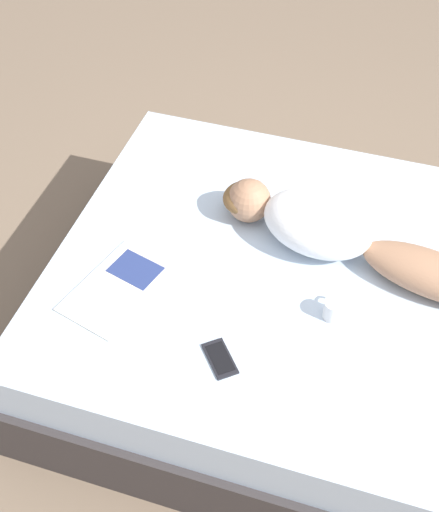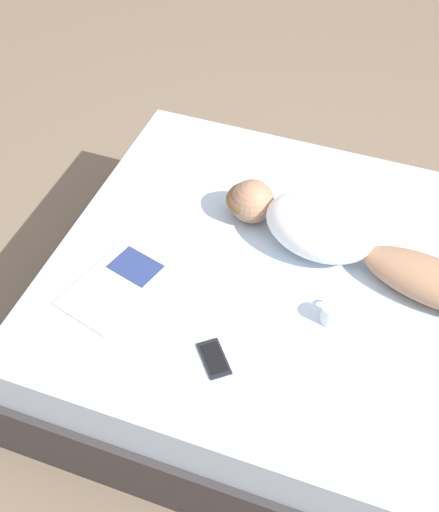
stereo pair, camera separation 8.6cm
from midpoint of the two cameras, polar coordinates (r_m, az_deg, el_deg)
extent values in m
plane|color=#7A6651|center=(3.13, 7.44, -7.99)|extent=(12.00, 12.00, 0.00)
cube|color=#383333|center=(3.01, 7.71, -6.37)|extent=(1.67, 2.23, 0.29)
cube|color=silver|center=(2.82, 8.20, -3.35)|extent=(1.61, 2.17, 0.20)
ellipsoid|color=#A37556|center=(2.74, 15.75, -1.41)|extent=(0.32, 0.57, 0.14)
ellipsoid|color=white|center=(2.79, 6.99, 2.58)|extent=(0.40, 0.50, 0.21)
ellipsoid|color=brown|center=(2.90, 1.13, 4.67)|extent=(0.22, 0.21, 0.10)
sphere|color=#A37556|center=(2.90, 1.52, 4.45)|extent=(0.18, 0.18, 0.18)
cube|color=silver|center=(2.67, -10.48, -3.98)|extent=(0.28, 0.31, 0.01)
cube|color=silver|center=(2.77, -7.64, -1.15)|extent=(0.28, 0.31, 0.01)
cube|color=navy|center=(2.76, -7.65, -1.08)|extent=(0.18, 0.21, 0.00)
cylinder|color=white|center=(2.60, 8.19, -4.27)|extent=(0.07, 0.07, 0.08)
cylinder|color=black|center=(2.57, 8.26, -3.81)|extent=(0.06, 0.06, 0.00)
torus|color=white|center=(2.62, 8.38, -3.59)|extent=(0.06, 0.01, 0.06)
cube|color=black|center=(2.48, -0.96, -8.23)|extent=(0.17, 0.16, 0.01)
cube|color=black|center=(2.48, -0.96, -8.17)|extent=(0.14, 0.13, 0.00)
camera|label=1|loc=(0.04, -90.90, -0.97)|focal=50.00mm
camera|label=2|loc=(0.04, 89.10, 0.97)|focal=50.00mm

